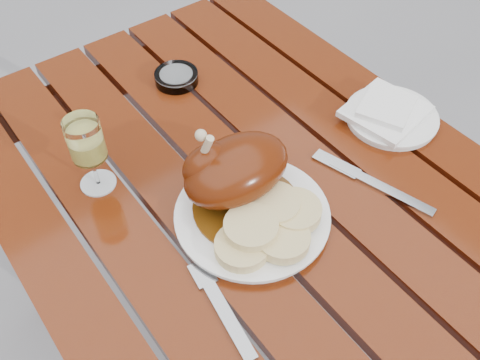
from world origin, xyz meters
The scene contains 10 objects.
table centered at (0.00, 0.00, 0.38)m, with size 0.80×1.20×0.75m, color #67280C.
dinner_plate centered at (-0.05, -0.02, 0.76)m, with size 0.26×0.26×0.02m, color white.
roast_duck centered at (-0.04, 0.04, 0.82)m, with size 0.19×0.19×0.14m.
bread_dumplings centered at (-0.05, -0.06, 0.78)m, with size 0.19×0.14×0.04m.
wine_glass centered at (-0.21, 0.21, 0.82)m, with size 0.06×0.06×0.15m, color #F0EB6D.
side_plate centered at (0.32, 0.01, 0.76)m, with size 0.18×0.18×0.01m, color white.
napkin centered at (0.31, 0.02, 0.77)m, with size 0.14×0.13×0.01m, color white.
ashtray centered at (0.05, 0.36, 0.76)m, with size 0.09×0.09×0.02m, color #B2B7BC.
fork centered at (-0.18, -0.13, 0.75)m, with size 0.02×0.16×0.01m, color gray.
knife centered at (0.17, -0.10, 0.75)m, with size 0.02×0.20×0.01m, color gray.
Camera 1 is at (-0.38, -0.43, 1.46)m, focal length 40.00 mm.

